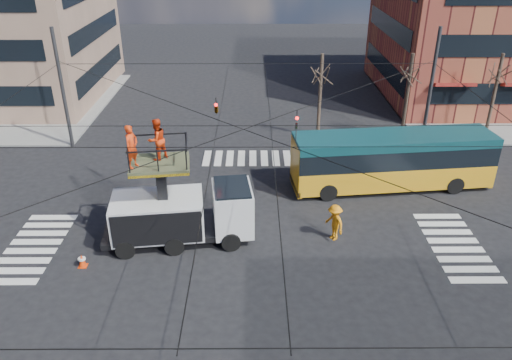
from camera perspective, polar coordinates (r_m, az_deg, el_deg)
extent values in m
plane|color=black|center=(23.83, -1.28, -7.53)|extent=(120.00, 120.00, 0.00)
cube|color=slate|center=(47.49, 25.65, 7.91)|extent=(18.00, 18.00, 0.12)
cube|color=slate|center=(47.86, -27.15, 7.72)|extent=(18.00, 18.00, 0.12)
cube|color=black|center=(46.99, -17.29, 12.09)|extent=(0.12, 13.60, 1.50)
cube|color=black|center=(46.31, -17.87, 16.05)|extent=(0.12, 13.60, 1.50)
cube|color=maroon|center=(49.10, 26.98, 16.66)|extent=(20.00, 16.00, 14.00)
cube|color=black|center=(46.47, 14.47, 12.43)|extent=(0.12, 13.60, 1.58)
cube|color=black|center=(45.76, 14.99, 16.66)|extent=(0.12, 13.60, 1.57)
cylinder|color=#2D2D30|center=(35.00, 19.31, 9.75)|extent=(0.24, 0.24, 8.00)
cylinder|color=#2D2D30|center=(35.28, -21.22, 9.57)|extent=(0.24, 0.24, 8.00)
cylinder|color=black|center=(32.58, -1.07, 13.15)|extent=(24.00, 0.03, 0.03)
cylinder|color=black|center=(10.93, -2.56, -18.69)|extent=(24.00, 0.03, 0.03)
cylinder|color=black|center=(21.05, -1.44, 5.82)|extent=(24.02, 24.02, 0.03)
cylinder|color=black|center=(21.05, -1.44, 5.82)|extent=(24.02, 24.02, 0.03)
cylinder|color=black|center=(20.06, -1.49, 3.77)|extent=(24.00, 0.03, 0.03)
cylinder|color=black|center=(22.28, -1.38, 6.21)|extent=(24.00, 0.03, 0.03)
cylinder|color=black|center=(21.26, -4.68, 4.79)|extent=(0.03, 24.00, 0.03)
cylinder|color=black|center=(21.21, 1.82, 4.81)|extent=(0.03, 24.00, 0.03)
imported|color=black|center=(24.23, 4.66, 6.62)|extent=(0.16, 0.20, 1.00)
imported|color=black|center=(26.01, -4.58, 8.65)|extent=(0.26, 1.24, 0.50)
cylinder|color=#382B21|center=(35.05, 7.31, 9.36)|extent=(0.24, 0.24, 6.00)
cylinder|color=#382B21|center=(36.33, 16.85, 9.05)|extent=(0.24, 0.24, 6.00)
cylinder|color=#382B21|center=(38.50, 25.51, 8.56)|extent=(0.24, 0.24, 6.00)
cube|color=black|center=(24.24, -8.79, -5.67)|extent=(7.22, 3.04, 0.30)
cube|color=silver|center=(23.74, -2.68, -3.26)|extent=(2.08, 2.60, 2.20)
cube|color=black|center=(23.35, -2.72, -1.57)|extent=(1.87, 2.48, 0.80)
cube|color=silver|center=(23.83, -11.11, -3.96)|extent=(4.47, 3.00, 1.80)
cylinder|color=black|center=(23.35, -2.87, -7.04)|extent=(0.94, 0.46, 0.90)
cylinder|color=black|center=(25.28, -3.31, -4.14)|extent=(0.94, 0.46, 0.90)
cylinder|color=black|center=(23.34, -9.30, -7.42)|extent=(0.94, 0.46, 0.90)
cylinder|color=black|center=(25.28, -9.21, -4.48)|extent=(0.94, 0.46, 0.90)
cylinder|color=black|center=(23.57, -14.69, -7.66)|extent=(0.94, 0.46, 0.90)
cylinder|color=black|center=(25.48, -14.17, -4.74)|extent=(0.94, 0.46, 0.90)
cube|color=black|center=(23.17, -10.66, -1.14)|extent=(0.50, 0.50, 2.72)
cube|color=#404529|center=(22.57, -10.95, 1.91)|extent=(2.84, 2.40, 0.12)
cube|color=yellow|center=(22.62, -10.92, 1.63)|extent=(2.84, 2.40, 0.12)
imported|color=red|center=(21.93, -14.02, 3.73)|extent=(0.71, 0.83, 1.92)
imported|color=red|center=(22.48, -11.27, 4.57)|extent=(1.15, 1.16, 1.89)
cube|color=orange|center=(29.60, 15.14, 0.91)|extent=(11.44, 3.79, 1.30)
cube|color=black|center=(29.11, 15.43, 3.03)|extent=(11.43, 3.74, 1.10)
cube|color=#0E383D|center=(28.80, 15.62, 4.48)|extent=(11.44, 3.79, 0.50)
cube|color=orange|center=(27.81, 4.65, 1.57)|extent=(0.51, 2.48, 2.80)
cube|color=orange|center=(31.73, 24.62, 2.40)|extent=(0.51, 2.48, 2.80)
cube|color=black|center=(28.32, 4.47, -0.53)|extent=(0.43, 2.60, 0.30)
cube|color=gold|center=(27.32, 4.96, 3.95)|extent=(0.27, 1.60, 0.35)
cylinder|color=black|center=(27.62, 8.25, -1.39)|extent=(1.03, 0.41, 1.00)
cylinder|color=black|center=(29.65, 7.16, 0.77)|extent=(1.03, 0.41, 1.00)
cylinder|color=black|center=(30.22, 21.77, -0.55)|extent=(1.03, 0.41, 1.00)
cylinder|color=black|center=(32.09, 19.95, 1.38)|extent=(1.03, 0.41, 1.00)
cone|color=red|center=(23.64, -19.27, -8.68)|extent=(0.36, 0.36, 0.62)
imported|color=orange|center=(23.94, -11.45, -5.26)|extent=(0.48, 1.11, 1.89)
imported|color=orange|center=(24.11, 8.95, -4.82)|extent=(1.19, 1.38, 1.85)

